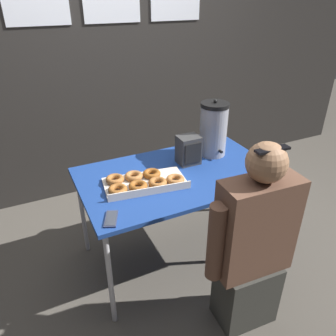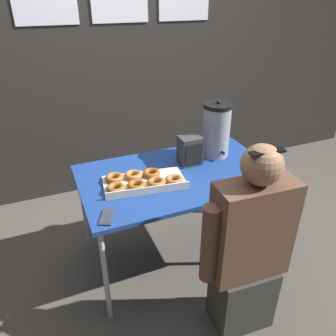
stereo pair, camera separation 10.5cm
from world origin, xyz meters
name	(u,v)px [view 1 (the left image)]	position (x,y,z in m)	size (l,w,h in m)	color
ground_plane	(177,254)	(0.00, 0.00, 0.00)	(12.00, 12.00, 0.00)	#4C473F
back_wall	(113,44)	(0.00, 1.31, 1.41)	(6.00, 0.11, 2.82)	#282623
folding_table	(178,179)	(0.00, 0.00, 0.69)	(1.34, 0.81, 0.74)	navy
donut_box	(143,182)	(-0.27, -0.04, 0.76)	(0.56, 0.34, 0.05)	beige
coffee_urn	(213,129)	(0.38, 0.16, 0.94)	(0.21, 0.24, 0.43)	#939399
cell_phone	(111,219)	(-0.57, -0.30, 0.74)	(0.12, 0.16, 0.01)	#2D334C
space_heater	(189,150)	(0.14, 0.11, 0.84)	(0.15, 0.14, 0.21)	#333333
person_seated	(253,247)	(0.13, -0.68, 0.58)	(0.59, 0.26, 1.22)	#33332D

